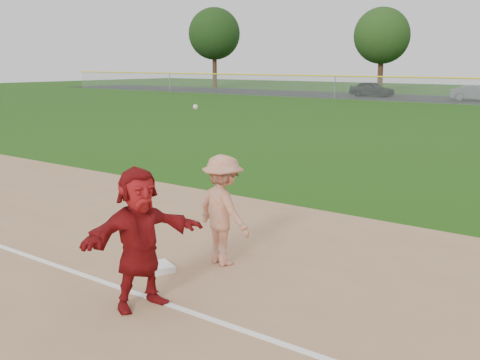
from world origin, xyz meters
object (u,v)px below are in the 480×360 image
Objects in this scene: first_base at (157,268)px; car_left at (372,89)px; car_mid at (475,93)px; base_runner at (139,238)px.

car_left is (-18.71, 45.48, 0.64)m from first_base.
car_mid reaches higher than first_base.
base_runner reaches higher than car_left.
base_runner reaches higher than first_base.
base_runner reaches higher than car_mid.
car_left reaches higher than first_base.
car_left is at bearing 36.94° from base_runner.
car_mid is (-10.10, 46.27, -0.31)m from base_runner.
car_left is at bearing 72.61° from car_mid.
car_left is (-19.54, 46.56, -0.25)m from base_runner.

